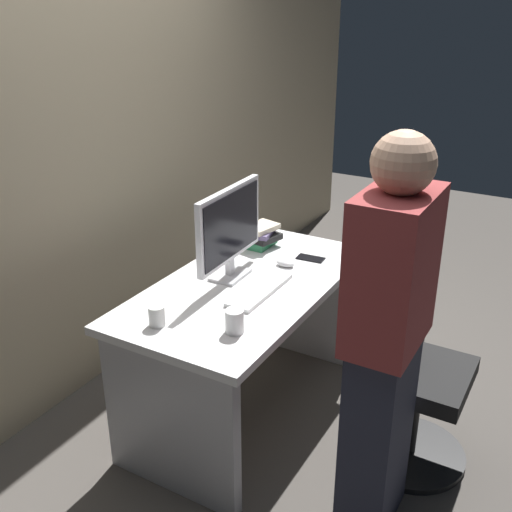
{
  "coord_description": "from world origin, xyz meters",
  "views": [
    {
      "loc": [
        -2.3,
        -1.37,
        2.05
      ],
      "look_at": [
        0.0,
        -0.05,
        0.9
      ],
      "focal_mm": 42.83,
      "sensor_mm": 36.0,
      "label": 1
    }
  ],
  "objects_px": {
    "person_at_desk": "(386,344)",
    "cup_by_monitor": "(157,316)",
    "monitor": "(230,228)",
    "book_stack": "(261,235)",
    "office_chair": "(406,377)",
    "mouse": "(285,263)",
    "keyboard": "(260,290)",
    "cup_near_keyboard": "(235,321)",
    "cell_phone": "(311,258)",
    "desk": "(247,324)",
    "handbag": "(403,355)"
  },
  "relations": [
    {
      "from": "person_at_desk",
      "to": "cup_by_monitor",
      "type": "relative_size",
      "value": 18.16
    },
    {
      "from": "mouse",
      "to": "cup_near_keyboard",
      "type": "bearing_deg",
      "value": -170.06
    },
    {
      "from": "mouse",
      "to": "cell_phone",
      "type": "xyz_separation_m",
      "value": [
        0.15,
        -0.07,
        -0.01
      ]
    },
    {
      "from": "office_chair",
      "to": "mouse",
      "type": "relative_size",
      "value": 9.4
    },
    {
      "from": "monitor",
      "to": "cell_phone",
      "type": "distance_m",
      "value": 0.53
    },
    {
      "from": "desk",
      "to": "cup_by_monitor",
      "type": "relative_size",
      "value": 15.81
    },
    {
      "from": "keyboard",
      "to": "cup_near_keyboard",
      "type": "bearing_deg",
      "value": -165.85
    },
    {
      "from": "cup_by_monitor",
      "to": "monitor",
      "type": "bearing_deg",
      "value": -1.43
    },
    {
      "from": "office_chair",
      "to": "person_at_desk",
      "type": "bearing_deg",
      "value": -178.29
    },
    {
      "from": "book_stack",
      "to": "cell_phone",
      "type": "relative_size",
      "value": 1.47
    },
    {
      "from": "monitor",
      "to": "cell_phone",
      "type": "relative_size",
      "value": 3.75
    },
    {
      "from": "person_at_desk",
      "to": "cup_by_monitor",
      "type": "distance_m",
      "value": 0.95
    },
    {
      "from": "office_chair",
      "to": "keyboard",
      "type": "bearing_deg",
      "value": 100.68
    },
    {
      "from": "desk",
      "to": "cup_near_keyboard",
      "type": "bearing_deg",
      "value": -155.64
    },
    {
      "from": "person_at_desk",
      "to": "book_stack",
      "type": "distance_m",
      "value": 1.26
    },
    {
      "from": "desk",
      "to": "monitor",
      "type": "distance_m",
      "value": 0.5
    },
    {
      "from": "mouse",
      "to": "cell_phone",
      "type": "distance_m",
      "value": 0.17
    },
    {
      "from": "desk",
      "to": "person_at_desk",
      "type": "bearing_deg",
      "value": -113.92
    },
    {
      "from": "person_at_desk",
      "to": "cup_by_monitor",
      "type": "height_order",
      "value": "person_at_desk"
    },
    {
      "from": "monitor",
      "to": "book_stack",
      "type": "distance_m",
      "value": 0.47
    },
    {
      "from": "monitor",
      "to": "keyboard",
      "type": "distance_m",
      "value": 0.33
    },
    {
      "from": "person_at_desk",
      "to": "cell_phone",
      "type": "height_order",
      "value": "person_at_desk"
    },
    {
      "from": "office_chair",
      "to": "handbag",
      "type": "height_order",
      "value": "office_chair"
    },
    {
      "from": "book_stack",
      "to": "keyboard",
      "type": "bearing_deg",
      "value": -151.45
    },
    {
      "from": "keyboard",
      "to": "handbag",
      "type": "height_order",
      "value": "keyboard"
    },
    {
      "from": "cup_near_keyboard",
      "to": "cell_phone",
      "type": "height_order",
      "value": "cup_near_keyboard"
    },
    {
      "from": "cup_near_keyboard",
      "to": "book_stack",
      "type": "relative_size",
      "value": 0.48
    },
    {
      "from": "keyboard",
      "to": "cup_by_monitor",
      "type": "distance_m",
      "value": 0.54
    },
    {
      "from": "person_at_desk",
      "to": "handbag",
      "type": "relative_size",
      "value": 4.34
    },
    {
      "from": "desk",
      "to": "cup_by_monitor",
      "type": "bearing_deg",
      "value": 167.8
    },
    {
      "from": "person_at_desk",
      "to": "cell_phone",
      "type": "xyz_separation_m",
      "value": [
        0.77,
        0.67,
        -0.09
      ]
    },
    {
      "from": "desk",
      "to": "monitor",
      "type": "xyz_separation_m",
      "value": [
        0.01,
        0.1,
        0.49
      ]
    },
    {
      "from": "book_stack",
      "to": "handbag",
      "type": "height_order",
      "value": "book_stack"
    },
    {
      "from": "book_stack",
      "to": "person_at_desk",
      "type": "bearing_deg",
      "value": -129.12
    },
    {
      "from": "cup_near_keyboard",
      "to": "cup_by_monitor",
      "type": "height_order",
      "value": "cup_near_keyboard"
    },
    {
      "from": "desk",
      "to": "cup_near_keyboard",
      "type": "relative_size",
      "value": 13.96
    },
    {
      "from": "book_stack",
      "to": "monitor",
      "type": "bearing_deg",
      "value": -171.76
    },
    {
      "from": "person_at_desk",
      "to": "book_stack",
      "type": "height_order",
      "value": "person_at_desk"
    },
    {
      "from": "cell_phone",
      "to": "cup_by_monitor",
      "type": "bearing_deg",
      "value": 160.52
    },
    {
      "from": "office_chair",
      "to": "mouse",
      "type": "height_order",
      "value": "office_chair"
    },
    {
      "from": "cup_near_keyboard",
      "to": "handbag",
      "type": "relative_size",
      "value": 0.27
    },
    {
      "from": "monitor",
      "to": "cell_phone",
      "type": "xyz_separation_m",
      "value": [
        0.39,
        -0.25,
        -0.25
      ]
    },
    {
      "from": "keyboard",
      "to": "mouse",
      "type": "height_order",
      "value": "mouse"
    },
    {
      "from": "monitor",
      "to": "cup_near_keyboard",
      "type": "height_order",
      "value": "monitor"
    },
    {
      "from": "person_at_desk",
      "to": "office_chair",
      "type": "bearing_deg",
      "value": 1.71
    },
    {
      "from": "monitor",
      "to": "book_stack",
      "type": "height_order",
      "value": "monitor"
    },
    {
      "from": "office_chair",
      "to": "book_stack",
      "type": "height_order",
      "value": "office_chair"
    },
    {
      "from": "monitor",
      "to": "handbag",
      "type": "xyz_separation_m",
      "value": [
        0.69,
        -0.73,
        -0.87
      ]
    },
    {
      "from": "person_at_desk",
      "to": "book_stack",
      "type": "xyz_separation_m",
      "value": [
        0.8,
        0.98,
        -0.03
      ]
    },
    {
      "from": "cup_near_keyboard",
      "to": "cup_by_monitor",
      "type": "distance_m",
      "value": 0.33
    }
  ]
}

